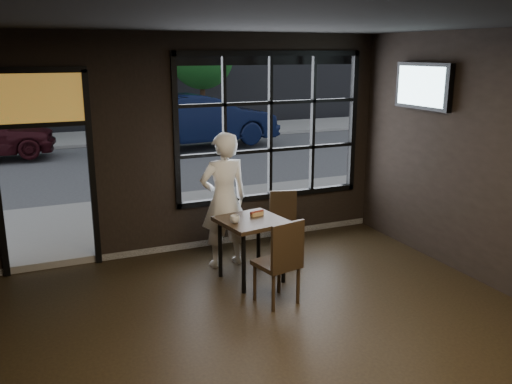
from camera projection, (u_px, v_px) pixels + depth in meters
name	position (u px, v px, depth m)	size (l,w,h in m)	color
floor	(308.00, 364.00, 5.24)	(6.00, 7.00, 0.02)	black
ceiling	(318.00, 16.00, 4.43)	(6.00, 7.00, 0.02)	black
window_frame	(270.00, 127.00, 8.36)	(3.06, 0.12, 2.28)	black
stained_transom	(38.00, 98.00, 6.95)	(1.20, 0.06, 0.70)	orange
street_asphalt	(73.00, 113.00, 26.57)	(60.00, 41.00, 0.04)	#545456
cafe_table	(251.00, 249.00, 7.07)	(0.77, 0.77, 0.84)	black
chair_near	(277.00, 261.00, 6.40)	(0.46, 0.46, 1.05)	black
chair_window	(285.00, 224.00, 7.95)	(0.40, 0.40, 0.93)	black
man	(224.00, 200.00, 7.44)	(0.69, 0.45, 1.89)	white
hotdog	(257.00, 213.00, 7.11)	(0.20, 0.08, 0.06)	tan
cup	(235.00, 219.00, 6.81)	(0.12, 0.12, 0.10)	silver
tv	(423.00, 86.00, 7.62)	(0.13, 1.11, 0.65)	black
navy_car	(200.00, 120.00, 16.62)	(1.66, 4.76, 1.57)	black
tree_left	(9.00, 56.00, 17.12)	(2.31, 2.31, 3.94)	#332114
tree_right	(202.00, 58.00, 19.25)	(2.25, 2.25, 3.84)	#332114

